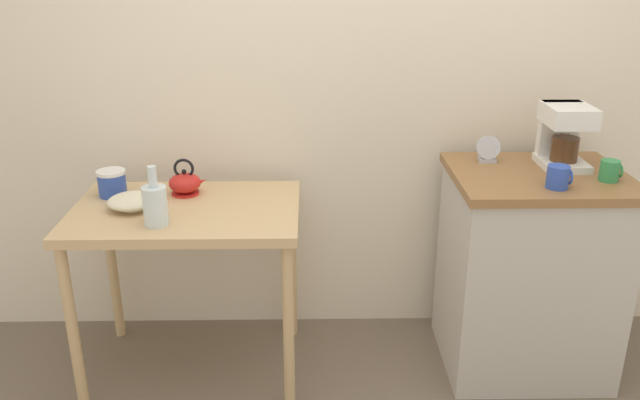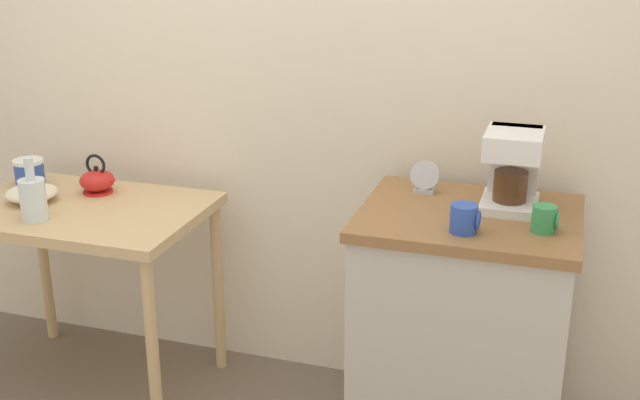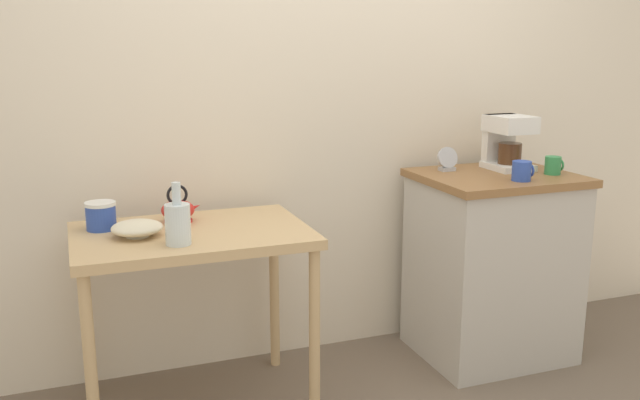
{
  "view_description": "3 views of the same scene",
  "coord_description": "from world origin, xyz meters",
  "px_view_note": "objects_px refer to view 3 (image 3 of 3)",
  "views": [
    {
      "loc": [
        -0.18,
        -2.44,
        1.74
      ],
      "look_at": [
        -0.14,
        -0.07,
        0.83
      ],
      "focal_mm": 36.45,
      "sensor_mm": 36.0,
      "label": 1
    },
    {
      "loc": [
        1.04,
        -2.42,
        1.81
      ],
      "look_at": [
        0.28,
        -0.06,
        0.92
      ],
      "focal_mm": 45.15,
      "sensor_mm": 36.0,
      "label": 2
    },
    {
      "loc": [
        -1.12,
        -2.61,
        1.49
      ],
      "look_at": [
        -0.16,
        -0.04,
        0.86
      ],
      "focal_mm": 38.48,
      "sensor_mm": 36.0,
      "label": 3
    }
  ],
  "objects_px": {
    "mug_tall_green": "(553,165)",
    "canister_enamel": "(101,216)",
    "teakettle": "(178,210)",
    "coffee_maker": "(507,140)",
    "bowl_stoneware": "(137,228)",
    "mug_blue": "(522,171)",
    "glass_carafe_vase": "(178,222)",
    "table_clock": "(447,160)"
  },
  "relations": [
    {
      "from": "bowl_stoneware",
      "to": "coffee_maker",
      "type": "relative_size",
      "value": 0.75
    },
    {
      "from": "teakettle",
      "to": "canister_enamel",
      "type": "height_order",
      "value": "teakettle"
    },
    {
      "from": "mug_blue",
      "to": "bowl_stoneware",
      "type": "bearing_deg",
      "value": 175.75
    },
    {
      "from": "teakettle",
      "to": "mug_blue",
      "type": "xyz_separation_m",
      "value": [
        1.47,
        -0.29,
        0.12
      ]
    },
    {
      "from": "teakettle",
      "to": "mug_blue",
      "type": "relative_size",
      "value": 1.82
    },
    {
      "from": "canister_enamel",
      "to": "mug_tall_green",
      "type": "distance_m",
      "value": 2.02
    },
    {
      "from": "bowl_stoneware",
      "to": "mug_blue",
      "type": "bearing_deg",
      "value": -4.25
    },
    {
      "from": "canister_enamel",
      "to": "mug_tall_green",
      "type": "height_order",
      "value": "mug_tall_green"
    },
    {
      "from": "teakettle",
      "to": "glass_carafe_vase",
      "type": "distance_m",
      "value": 0.33
    },
    {
      "from": "table_clock",
      "to": "coffee_maker",
      "type": "bearing_deg",
      "value": -9.29
    },
    {
      "from": "teakettle",
      "to": "table_clock",
      "type": "bearing_deg",
      "value": 1.68
    },
    {
      "from": "coffee_maker",
      "to": "bowl_stoneware",
      "type": "bearing_deg",
      "value": -174.93
    },
    {
      "from": "glass_carafe_vase",
      "to": "table_clock",
      "type": "bearing_deg",
      "value": 15.2
    },
    {
      "from": "coffee_maker",
      "to": "table_clock",
      "type": "distance_m",
      "value": 0.31
    },
    {
      "from": "mug_tall_green",
      "to": "canister_enamel",
      "type": "bearing_deg",
      "value": 174.29
    },
    {
      "from": "teakettle",
      "to": "table_clock",
      "type": "distance_m",
      "value": 1.29
    },
    {
      "from": "glass_carafe_vase",
      "to": "canister_enamel",
      "type": "distance_m",
      "value": 0.4
    },
    {
      "from": "bowl_stoneware",
      "to": "coffee_maker",
      "type": "distance_m",
      "value": 1.79
    },
    {
      "from": "bowl_stoneware",
      "to": "mug_blue",
      "type": "xyz_separation_m",
      "value": [
        1.65,
        -0.12,
        0.14
      ]
    },
    {
      "from": "glass_carafe_vase",
      "to": "table_clock",
      "type": "xyz_separation_m",
      "value": [
        1.34,
        0.36,
        0.09
      ]
    },
    {
      "from": "canister_enamel",
      "to": "mug_blue",
      "type": "relative_size",
      "value": 1.32
    },
    {
      "from": "teakettle",
      "to": "mug_blue",
      "type": "bearing_deg",
      "value": -11.16
    },
    {
      "from": "glass_carafe_vase",
      "to": "canister_enamel",
      "type": "xyz_separation_m",
      "value": [
        -0.25,
        0.31,
        -0.03
      ]
    },
    {
      "from": "coffee_maker",
      "to": "mug_tall_green",
      "type": "height_order",
      "value": "coffee_maker"
    },
    {
      "from": "coffee_maker",
      "to": "mug_blue",
      "type": "distance_m",
      "value": 0.32
    },
    {
      "from": "bowl_stoneware",
      "to": "glass_carafe_vase",
      "type": "xyz_separation_m",
      "value": [
        0.13,
        -0.16,
        0.05
      ]
    },
    {
      "from": "bowl_stoneware",
      "to": "mug_tall_green",
      "type": "height_order",
      "value": "mug_tall_green"
    },
    {
      "from": "bowl_stoneware",
      "to": "table_clock",
      "type": "height_order",
      "value": "table_clock"
    },
    {
      "from": "glass_carafe_vase",
      "to": "canister_enamel",
      "type": "relative_size",
      "value": 1.93
    },
    {
      "from": "mug_tall_green",
      "to": "teakettle",
      "type": "bearing_deg",
      "value": 172.88
    },
    {
      "from": "teakettle",
      "to": "coffee_maker",
      "type": "xyz_separation_m",
      "value": [
        1.58,
        -0.01,
        0.22
      ]
    },
    {
      "from": "canister_enamel",
      "to": "coffee_maker",
      "type": "xyz_separation_m",
      "value": [
        1.89,
        0.0,
        0.21
      ]
    },
    {
      "from": "glass_carafe_vase",
      "to": "mug_blue",
      "type": "relative_size",
      "value": 2.55
    },
    {
      "from": "canister_enamel",
      "to": "table_clock",
      "type": "xyz_separation_m",
      "value": [
        1.59,
        0.05,
        0.12
      ]
    },
    {
      "from": "teakettle",
      "to": "coffee_maker",
      "type": "height_order",
      "value": "coffee_maker"
    },
    {
      "from": "mug_tall_green",
      "to": "mug_blue",
      "type": "relative_size",
      "value": 0.92
    },
    {
      "from": "glass_carafe_vase",
      "to": "mug_tall_green",
      "type": "distance_m",
      "value": 1.76
    },
    {
      "from": "bowl_stoneware",
      "to": "coffee_maker",
      "type": "height_order",
      "value": "coffee_maker"
    },
    {
      "from": "mug_blue",
      "to": "glass_carafe_vase",
      "type": "bearing_deg",
      "value": -178.63
    },
    {
      "from": "bowl_stoneware",
      "to": "canister_enamel",
      "type": "relative_size",
      "value": 1.62
    },
    {
      "from": "mug_tall_green",
      "to": "table_clock",
      "type": "bearing_deg",
      "value": 148.95
    },
    {
      "from": "mug_blue",
      "to": "table_clock",
      "type": "xyz_separation_m",
      "value": [
        -0.18,
        0.33,
        0.01
      ]
    }
  ]
}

